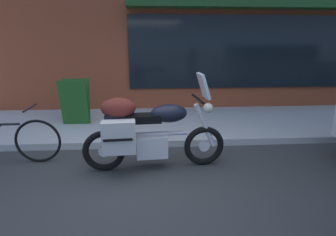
{
  "coord_description": "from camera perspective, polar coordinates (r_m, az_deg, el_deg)",
  "views": [
    {
      "loc": [
        0.15,
        -3.26,
        1.78
      ],
      "look_at": [
        0.42,
        0.63,
        0.7
      ],
      "focal_mm": 29.02,
      "sensor_mm": 36.0,
      "label": 1
    }
  ],
  "objects": [
    {
      "name": "touring_motorcycle",
      "position": [
        3.83,
        -4.72,
        -2.59
      ],
      "size": [
        2.06,
        0.75,
        1.38
      ],
      "color": "black",
      "rests_on": "ground_plane"
    },
    {
      "name": "ground_plane",
      "position": [
        3.71,
        -5.88,
        -13.24
      ],
      "size": [
        80.0,
        80.0,
        0.0
      ],
      "primitive_type": "plane",
      "color": "#353535"
    },
    {
      "name": "sandwich_board_sign",
      "position": [
        6.01,
        -18.91,
        3.23
      ],
      "size": [
        0.55,
        0.41,
        0.93
      ],
      "color": "#1E511E",
      "rests_on": "sidewalk_curb"
    },
    {
      "name": "parked_bicycle",
      "position": [
        4.78,
        -31.51,
        -4.02
      ],
      "size": [
        1.7,
        0.48,
        0.93
      ],
      "color": "black",
      "rests_on": "ground_plane"
    }
  ]
}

